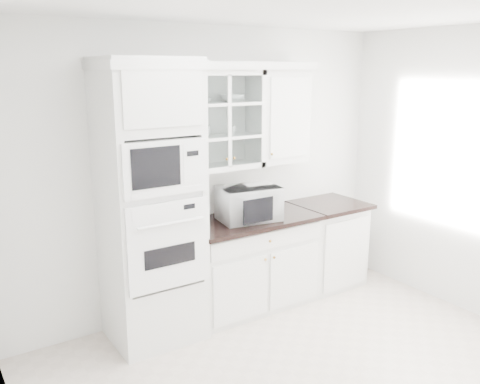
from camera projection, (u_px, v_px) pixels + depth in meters
room_shell at (298, 143)px, 3.70m from camera, size 4.00×3.50×2.70m
oven_column at (151, 205)px, 4.24m from camera, size 0.76×0.68×2.40m
base_cabinet_run at (250, 262)px, 4.98m from camera, size 1.32×0.67×0.92m
extra_base_cabinet at (326, 243)px, 5.52m from camera, size 0.72×0.67×0.92m
upper_cabinet_glass at (220, 120)px, 4.63m from camera, size 0.80×0.33×0.90m
upper_cabinet_solid at (278, 116)px, 4.99m from camera, size 0.55×0.33×0.90m
crown_molding at (210, 65)px, 4.44m from camera, size 2.14×0.38×0.07m
countertop_microwave at (248, 203)px, 4.77m from camera, size 0.62×0.54×0.32m
bowl_a at (199, 100)px, 4.49m from camera, size 0.24×0.24×0.05m
bowl_b at (232, 98)px, 4.67m from camera, size 0.24×0.24×0.07m
cup_a at (204, 131)px, 4.57m from camera, size 0.14×0.14×0.10m
cup_b at (231, 130)px, 4.72m from camera, size 0.09×0.09×0.08m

